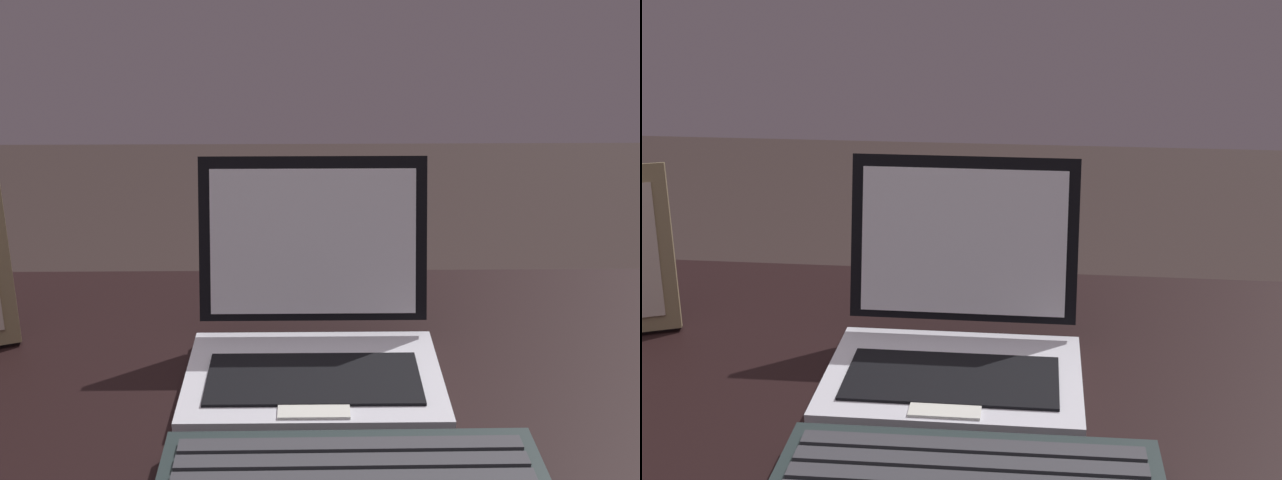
# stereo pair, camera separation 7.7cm
# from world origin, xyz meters

# --- Properties ---
(laptop_front) EXTENTS (0.25, 0.22, 0.19)m
(laptop_front) POSITION_xyz_m (0.04, 0.08, 0.79)
(laptop_front) COLOR silver
(laptop_front) RESTS_ON desk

